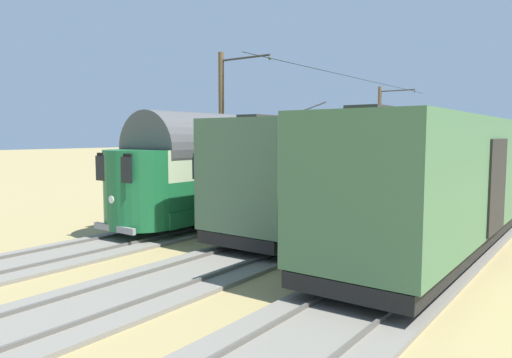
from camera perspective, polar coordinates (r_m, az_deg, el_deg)
ground_plane at (r=23.62m, az=15.91°, el=-3.38°), size 220.00×220.00×0.00m
track_streetcar_siding at (r=22.81m, az=26.31°, el=-3.89°), size 2.80×80.00×0.18m
track_adjacent_siding at (r=23.91m, az=16.17°, el=-3.16°), size 2.80×80.00×0.18m
track_third_siding at (r=25.67m, az=7.19°, el=-2.43°), size 2.80×80.00×0.18m
vintage_streetcar at (r=21.18m, az=0.53°, el=1.98°), size 2.65×15.92×5.10m
coach_adjacent at (r=14.91m, az=21.30°, el=-0.07°), size 2.96×12.84×3.85m
boxcar_far_siding at (r=17.84m, az=9.20°, el=1.02°), size 2.96×11.71×3.85m
catenary_pole_foreground at (r=40.73m, az=14.59°, el=5.67°), size 3.08×0.28×7.45m
catenary_pole_mid_near at (r=23.43m, az=-3.98°, el=6.30°), size 3.08×0.28×7.45m
overhead_wire_run at (r=31.34m, az=12.92°, el=11.41°), size 2.88×23.94×0.18m
spare_tie_stack at (r=25.15m, az=-2.33°, el=-2.06°), size 2.40×2.40×0.54m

